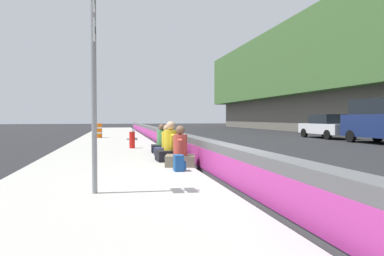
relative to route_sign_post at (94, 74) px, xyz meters
name	(u,v)px	position (x,y,z in m)	size (l,w,h in m)	color
ground_plane	(232,185)	(0.83, -2.82, -2.21)	(160.00, 160.00, 0.00)	#232326
sidewalk_strip	(106,187)	(0.83, -0.17, -2.14)	(80.00, 4.40, 0.14)	#A8A59E
jersey_barrier	(232,165)	(0.83, -2.81, -1.79)	(76.00, 0.45, 0.85)	#545456
route_sign_post	(94,74)	(0.00, 0.00, 0.00)	(0.44, 0.09, 3.60)	gray
fire_hydrant	(132,138)	(8.66, -1.05, -1.62)	(0.26, 0.46, 0.88)	red
seated_person_foreground	(180,153)	(2.88, -2.07, -1.73)	(0.84, 0.93, 1.11)	#706651
seated_person_middle	(171,148)	(4.07, -2.00, -1.69)	(0.79, 0.91, 1.21)	black
seated_person_rear	(167,146)	(5.41, -2.09, -1.73)	(0.77, 0.87, 1.08)	#23284C
seated_person_far	(162,144)	(6.57, -2.06, -1.73)	(0.70, 0.81, 1.08)	black
backpack	(179,163)	(2.05, -1.88, -1.88)	(0.32, 0.28, 0.40)	navy
construction_barrel	(98,131)	(16.88, 0.80, -1.59)	(0.54, 0.54, 0.95)	orange
parked_car_fourth	(326,126)	(14.99, -15.08, -1.35)	(4.52, 1.99, 1.71)	silver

